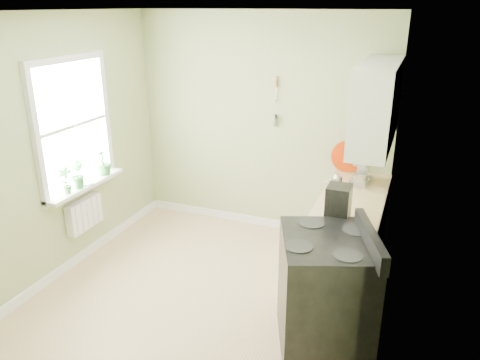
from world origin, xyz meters
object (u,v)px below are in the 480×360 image
(stove, at_px, (325,292))
(kettle, at_px, (336,182))
(coffee_maker, at_px, (338,206))
(stand_mixer, at_px, (362,170))

(stove, distance_m, kettle, 1.44)
(stove, relative_size, coffee_maker, 3.22)
(kettle, height_order, coffee_maker, coffee_maker)
(stove, height_order, stand_mixer, stand_mixer)
(stand_mixer, height_order, kettle, stand_mixer)
(stand_mixer, xyz_separation_m, coffee_maker, (-0.06, -1.08, 0.02))
(stand_mixer, distance_m, coffee_maker, 1.09)
(kettle, xyz_separation_m, coffee_maker, (0.16, -0.82, 0.08))
(kettle, bearing_deg, stove, -81.78)
(stove, distance_m, coffee_maker, 0.77)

